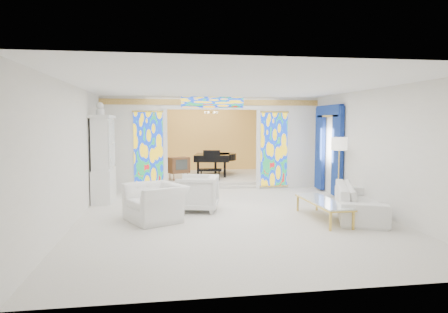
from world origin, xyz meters
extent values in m
plane|color=silver|center=(0.00, 0.00, 0.00)|extent=(12.00, 12.00, 0.00)
cube|color=white|center=(0.00, 0.00, 3.00)|extent=(7.00, 12.00, 0.02)
cube|color=white|center=(0.00, 6.00, 1.50)|extent=(7.00, 0.02, 3.00)
cube|color=white|center=(0.00, -6.00, 1.50)|extent=(7.00, 0.02, 3.00)
cube|color=white|center=(-3.50, 0.00, 1.50)|extent=(0.02, 12.00, 3.00)
cube|color=white|center=(3.50, 0.00, 1.50)|extent=(0.02, 12.00, 3.00)
cube|color=white|center=(-2.50, 2.00, 1.50)|extent=(2.00, 0.18, 3.00)
cube|color=white|center=(2.50, 2.00, 1.50)|extent=(2.00, 0.18, 3.00)
cube|color=white|center=(0.00, 2.00, 2.80)|extent=(3.00, 0.18, 0.40)
cube|color=white|center=(-1.50, 1.90, 1.30)|extent=(0.12, 0.06, 2.60)
cube|color=white|center=(1.50, 1.90, 1.30)|extent=(0.12, 0.06, 2.60)
cube|color=white|center=(0.00, 1.90, 2.65)|extent=(3.24, 0.06, 0.12)
cube|color=#E3B255|center=(0.00, 1.90, 2.82)|extent=(7.00, 0.05, 0.18)
cube|color=gold|center=(-2.03, 1.89, 1.30)|extent=(0.90, 0.04, 2.40)
cube|color=gold|center=(2.03, 1.89, 1.30)|extent=(0.90, 0.04, 2.40)
cube|color=gold|center=(0.00, 1.89, 2.82)|extent=(2.00, 0.04, 0.34)
cube|color=silver|center=(0.00, 4.10, 0.09)|extent=(6.80, 3.80, 0.18)
cube|color=gold|center=(0.00, 5.88, 1.50)|extent=(6.70, 0.10, 2.90)
cylinder|color=gold|center=(0.20, 4.00, 2.55)|extent=(0.48, 0.48, 0.30)
cube|color=navy|center=(3.40, 0.05, 1.35)|extent=(0.12, 0.55, 2.60)
cube|color=navy|center=(3.40, 1.35, 1.35)|extent=(0.12, 0.55, 2.60)
cube|color=navy|center=(3.40, 0.70, 2.55)|extent=(0.14, 1.70, 0.30)
cube|color=gold|center=(3.40, 0.70, 2.38)|extent=(0.12, 1.50, 0.06)
cube|color=white|center=(-3.22, 0.60, 0.45)|extent=(0.50, 1.40, 0.90)
cube|color=white|center=(-3.22, 0.60, 1.60)|extent=(0.44, 1.30, 1.40)
cube|color=white|center=(-2.99, 0.60, 1.60)|extent=(0.01, 1.20, 1.30)
cube|color=white|center=(-3.22, 0.60, 2.34)|extent=(0.56, 1.46, 0.08)
cylinder|color=white|center=(-3.22, 0.25, 2.46)|extent=(0.22, 0.22, 0.16)
sphere|color=white|center=(-3.22, 0.25, 2.62)|extent=(0.20, 0.20, 0.20)
imported|color=white|center=(-1.76, -1.89, 0.41)|extent=(1.54, 1.61, 0.81)
imported|color=white|center=(-0.74, -1.06, 0.44)|extent=(1.17, 1.14, 0.89)
imported|color=white|center=(2.95, -2.18, 0.37)|extent=(1.85, 2.72, 0.74)
cylinder|color=white|center=(-1.58, -0.95, 0.56)|extent=(0.49, 0.49, 0.03)
cylinder|color=white|center=(-1.58, -0.95, 0.28)|extent=(0.08, 0.08, 0.54)
cylinder|color=white|center=(-1.58, -0.95, 0.01)|extent=(0.33, 0.33, 0.03)
imported|color=silver|center=(-1.58, -0.95, 0.68)|extent=(0.22, 0.22, 0.21)
cube|color=white|center=(1.97, -2.38, 0.42)|extent=(0.63, 1.94, 0.04)
cube|color=gold|center=(1.97, -2.38, 0.40)|extent=(0.66, 1.97, 0.03)
cube|color=gold|center=(1.75, -3.30, 0.20)|extent=(0.04, 0.04, 0.40)
cube|color=gold|center=(2.25, -3.29, 0.20)|extent=(0.04, 0.04, 0.40)
cube|color=gold|center=(1.70, -1.47, 0.20)|extent=(0.04, 0.04, 0.40)
cube|color=gold|center=(2.20, -1.46, 0.20)|extent=(0.04, 0.04, 0.40)
cylinder|color=gold|center=(3.20, -0.49, 0.02)|extent=(0.40, 0.40, 0.03)
cylinder|color=gold|center=(3.20, -0.49, 0.81)|extent=(0.04, 0.04, 1.62)
cylinder|color=white|center=(3.20, -0.49, 1.60)|extent=(0.57, 0.57, 0.35)
cube|color=black|center=(0.27, 4.18, 0.86)|extent=(1.52, 1.59, 0.25)
cylinder|color=black|center=(0.59, 4.44, 0.86)|extent=(1.49, 1.49, 0.25)
cube|color=black|center=(0.12, 3.39, 0.82)|extent=(1.23, 0.48, 0.09)
cube|color=white|center=(0.11, 3.32, 0.84)|extent=(1.11, 0.29, 0.03)
cube|color=black|center=(0.18, 3.70, 1.05)|extent=(0.62, 0.14, 0.22)
cube|color=black|center=(0.03, 2.87, 0.54)|extent=(0.84, 0.45, 0.07)
cylinder|color=black|center=(-0.32, 3.65, 0.46)|extent=(0.10, 0.10, 0.55)
cylinder|color=black|center=(0.64, 3.48, 0.46)|extent=(0.10, 0.10, 0.55)
cylinder|color=black|center=(0.45, 4.69, 0.46)|extent=(0.10, 0.10, 0.55)
cube|color=brown|center=(-1.05, 3.13, 0.69)|extent=(0.80, 0.69, 0.55)
cube|color=#323735|center=(-0.96, 2.92, 0.73)|extent=(0.41, 0.19, 0.35)
cone|color=brown|center=(-1.23, 2.88, 0.30)|extent=(0.05, 0.05, 0.24)
cone|color=brown|center=(-0.74, 3.08, 0.30)|extent=(0.05, 0.05, 0.24)
cone|color=brown|center=(-1.35, 3.18, 0.30)|extent=(0.05, 0.05, 0.24)
cone|color=brown|center=(-0.87, 3.38, 0.30)|extent=(0.05, 0.05, 0.24)
camera|label=1|loc=(-1.56, -10.79, 2.20)|focal=32.00mm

